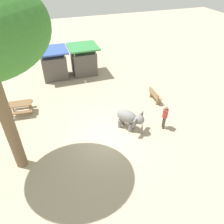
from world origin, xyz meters
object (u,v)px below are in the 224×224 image
Objects in this scene: person_handler at (165,115)px; market_stall_blue at (54,65)px; picnic_table_near at (21,106)px; elephant at (130,118)px; market_stall_green at (84,61)px; wooden_bench at (155,95)px.

market_stall_blue is at bearing -39.84° from person_handler.
picnic_table_near is 0.64× the size of market_stall_blue.
elephant is 0.70× the size of market_stall_blue.
person_handler reaches higher than elephant.
market_stall_blue is (-3.44, 8.52, 0.32)m from elephant.
market_stall_blue reaches higher than elephant.
wooden_bench is at bearing -58.09° from market_stall_green.
elephant is 2.15m from person_handler.
market_stall_blue is (2.86, 4.60, 0.55)m from picnic_table_near.
elephant is 8.56m from market_stall_green.
picnic_table_near is at bearing -9.34° from person_handler.
market_stall_blue is at bearing 62.73° from picnic_table_near.
person_handler is 9.57m from market_stall_green.
market_stall_green is (-3.84, 6.16, 0.67)m from wooden_bench.
person_handler reaches higher than wooden_bench.
elephant is at bearing -27.28° from picnic_table_near.
person_handler is at bearing 35.38° from elephant.
picnic_table_near is (-9.30, 1.56, 0.12)m from wooden_bench.
wooden_bench is 9.43m from picnic_table_near.
market_stall_green reaches higher than picnic_table_near.
market_stall_green is at bearing 0.00° from market_stall_blue.
market_stall_green reaches higher than person_handler.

